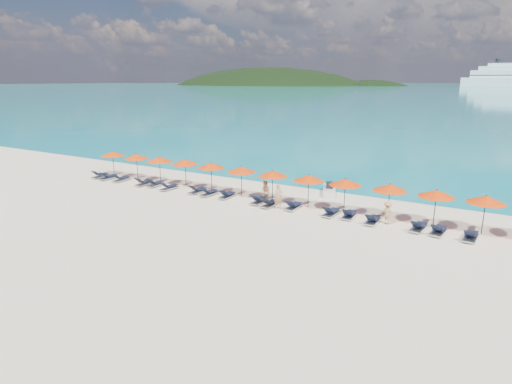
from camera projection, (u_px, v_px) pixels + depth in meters
The scene contains 38 objects.
ground at pixel (231, 222), 25.85m from camera, with size 1400.00×1400.00×0.00m, color beige.
sea at pixel (504, 86), 575.29m from camera, with size 1600.00×1300.00×0.01m, color #1FA9B2.
headland_main at pixel (266, 112), 632.62m from camera, with size 374.00×242.00×126.50m.
headland_small at pixel (370, 113), 574.74m from camera, with size 162.00×126.00×85.50m.
jetski at pixel (329, 190), 32.03m from camera, with size 1.68×2.52×0.84m.
beachgoer_a at pixel (278, 197), 28.30m from camera, with size 0.60×0.39×1.64m, color tan.
beachgoer_b at pixel (265, 192), 29.55m from camera, with size 0.77×0.44×1.59m, color tan.
beachgoer_c at pixel (388, 213), 25.32m from camera, with size 0.92×0.43×1.42m, color tan.
umbrella_0 at pixel (113, 154), 37.61m from camera, with size 2.10×2.10×2.28m.
umbrella_1 at pixel (136, 156), 36.34m from camera, with size 2.10×2.10×2.28m.
umbrella_2 at pixel (159, 159), 35.01m from camera, with size 2.10×2.10×2.28m.
umbrella_3 at pixel (185, 162), 33.89m from camera, with size 2.10×2.10×2.28m.
umbrella_4 at pixel (211, 165), 32.52m from camera, with size 2.10×2.10×2.28m.
umbrella_5 at pixel (241, 169), 31.09m from camera, with size 2.10×2.10×2.28m.
umbrella_6 at pixel (273, 173), 29.76m from camera, with size 2.10×2.10×2.28m.
umbrella_7 at pixel (309, 178), 28.36m from camera, with size 2.10×2.10×2.28m.
umbrella_8 at pixel (345, 182), 27.24m from camera, with size 2.10×2.10×2.28m.
umbrella_9 at pixel (390, 187), 25.89m from camera, with size 2.10×2.10×2.28m.
umbrella_10 at pixel (437, 193), 24.52m from camera, with size 2.10×2.10×2.28m.
umbrella_11 at pixel (486, 199), 23.31m from camera, with size 2.10×2.10×2.28m.
lounger_0 at pixel (100, 175), 37.40m from camera, with size 0.77×1.75×0.66m.
lounger_1 at pixel (108, 177), 36.76m from camera, with size 0.70×1.73×0.66m.
lounger_2 at pixel (121, 179), 36.09m from camera, with size 0.70×1.73×0.66m.
lounger_3 at pixel (144, 183), 34.71m from camera, with size 0.75×1.74×0.66m.
lounger_4 at pixel (155, 184), 34.37m from camera, with size 0.69×1.72×0.66m.
lounger_5 at pixel (169, 187), 33.31m from camera, with size 0.69×1.72×0.66m.
lounger_6 at pixel (198, 190), 32.32m from camera, with size 0.77×1.75×0.66m.
lounger_7 at pixel (209, 193), 31.66m from camera, with size 0.74×1.74×0.66m.
lounger_8 at pixel (227, 195), 31.01m from camera, with size 0.71×1.73×0.66m.
lounger_9 at pixel (259, 200), 29.65m from camera, with size 0.62×1.70×0.66m.
lounger_10 at pixel (270, 203), 28.90m from camera, with size 0.63×1.70×0.66m.
lounger_11 at pixel (293, 206), 28.35m from camera, with size 0.63×1.70×0.66m.
lounger_12 at pixel (331, 212), 26.99m from camera, with size 0.72×1.74×0.66m.
lounger_13 at pixel (349, 214), 26.53m from camera, with size 0.72×1.73×0.66m.
lounger_14 at pixel (373, 220), 25.53m from camera, with size 0.64×1.71×0.66m.
lounger_15 at pixel (419, 227), 24.32m from camera, with size 0.78×1.75×0.66m.
lounger_16 at pixel (439, 230), 23.75m from camera, with size 0.79×1.76×0.66m.
lounger_17 at pixel (471, 236), 22.89m from camera, with size 0.72×1.74×0.66m.
Camera 1 is at (13.79, -20.34, 8.36)m, focal length 30.00 mm.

